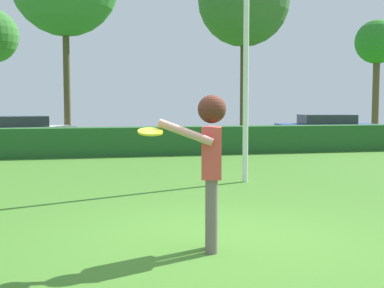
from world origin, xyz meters
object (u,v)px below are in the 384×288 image
at_px(parked_car_white, 16,131).
at_px(willow_tree, 377,44).
at_px(person, 211,153).
at_px(birch_tree, 244,1).
at_px(frisbee, 150,132).
at_px(parked_car_blue, 326,128).
at_px(lamppost, 246,6).

relative_size(parked_car_white, willow_tree, 0.70).
height_order(person, birch_tree, birch_tree).
bearing_deg(frisbee, birch_tree, 68.16).
height_order(person, willow_tree, willow_tree).
xyz_separation_m(parked_car_white, willow_tree, (18.75, 5.41, 4.40)).
height_order(frisbee, parked_car_blue, frisbee).
bearing_deg(frisbee, parked_car_white, 101.74).
relative_size(lamppost, willow_tree, 1.07).
bearing_deg(birch_tree, parked_car_white, -166.70).
relative_size(lamppost, parked_car_white, 1.54).
bearing_deg(birch_tree, frisbee, -111.84).
height_order(parked_car_blue, willow_tree, willow_tree).
bearing_deg(parked_car_white, lamppost, -58.96).
xyz_separation_m(person, parked_car_blue, (9.07, 14.35, -0.43)).
bearing_deg(willow_tree, lamppost, -130.68).
bearing_deg(person, willow_tree, 52.91).
height_order(lamppost, parked_car_white, lamppost).
bearing_deg(parked_car_blue, lamppost, -126.21).
bearing_deg(lamppost, birch_tree, 71.49).
bearing_deg(birch_tree, person, -109.91).
xyz_separation_m(person, frisbee, (-0.71, -0.16, 0.26)).
height_order(willow_tree, birch_tree, birch_tree).
distance_m(lamppost, parked_car_blue, 12.25).
height_order(person, parked_car_white, person).
bearing_deg(frisbee, parked_car_blue, 56.03).
height_order(parked_car_white, willow_tree, willow_tree).
height_order(frisbee, birch_tree, birch_tree).
distance_m(person, parked_car_blue, 16.98).
bearing_deg(willow_tree, parked_car_blue, -137.23).
distance_m(person, willow_tree, 25.19).
relative_size(person, parked_car_blue, 0.40).
relative_size(parked_car_white, birch_tree, 0.52).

